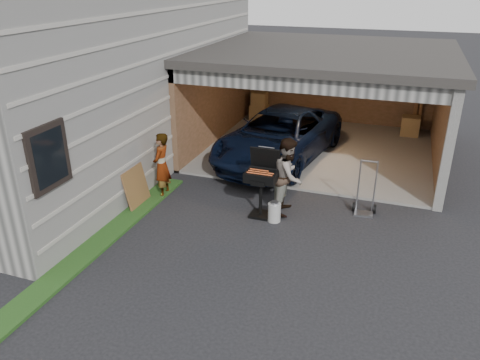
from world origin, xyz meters
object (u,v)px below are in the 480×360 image
(minivan, at_px, (279,138))
(bbq_grill, at_px, (262,178))
(woman, at_px, (162,165))
(propane_tank, at_px, (274,212))
(plywood_panel, at_px, (136,187))
(hand_truck, at_px, (365,203))
(man, at_px, (288,176))

(minivan, xyz_separation_m, bbq_grill, (0.47, -3.16, 0.19))
(woman, relative_size, bbq_grill, 1.05)
(propane_tank, xyz_separation_m, plywood_panel, (-3.06, -0.33, 0.24))
(minivan, distance_m, plywood_panel, 4.30)
(woman, bearing_deg, bbq_grill, 80.92)
(hand_truck, bearing_deg, woman, -174.79)
(man, distance_m, hand_truck, 1.77)
(man, bearing_deg, hand_truck, -75.41)
(bbq_grill, bearing_deg, hand_truck, 21.68)
(bbq_grill, relative_size, plywood_panel, 1.61)
(bbq_grill, xyz_separation_m, propane_tank, (0.34, -0.16, -0.66))
(man, bearing_deg, woman, 92.45)
(minivan, relative_size, bbq_grill, 3.32)
(minivan, xyz_separation_m, woman, (-1.95, -3.00, 0.09))
(propane_tank, distance_m, hand_truck, 1.99)
(minivan, xyz_separation_m, hand_truck, (2.54, -2.34, -0.43))
(plywood_panel, bearing_deg, bbq_grill, 10.20)
(plywood_panel, bearing_deg, minivan, 58.36)
(propane_tank, relative_size, hand_truck, 0.33)
(minivan, height_order, man, man)
(hand_truck, bearing_deg, bbq_grill, -161.47)
(woman, height_order, hand_truck, woman)
(minivan, bearing_deg, propane_tank, -67.22)
(woman, distance_m, propane_tank, 2.84)
(man, bearing_deg, plywood_panel, 103.43)
(man, height_order, propane_tank, man)
(minivan, height_order, hand_truck, minivan)
(woman, relative_size, plywood_panel, 1.69)
(man, height_order, bbq_grill, man)
(bbq_grill, bearing_deg, man, 37.33)
(minivan, height_order, propane_tank, minivan)
(man, distance_m, propane_tank, 0.83)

